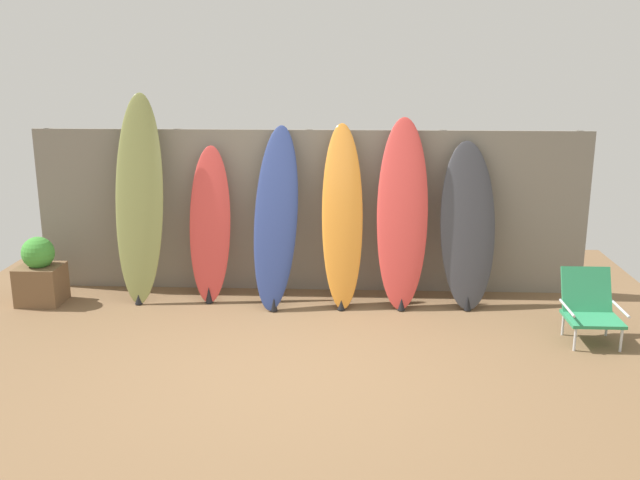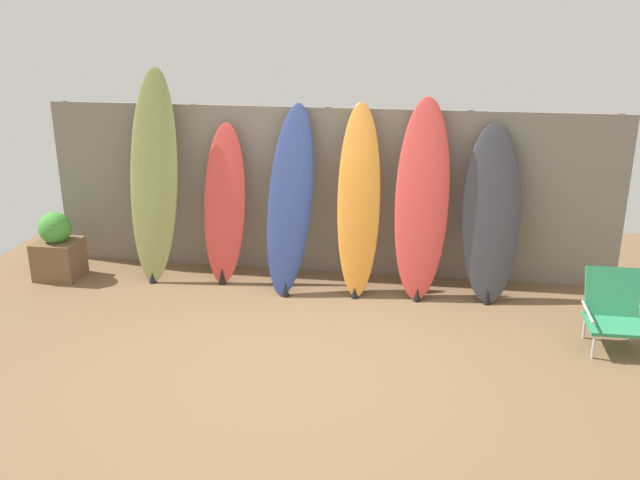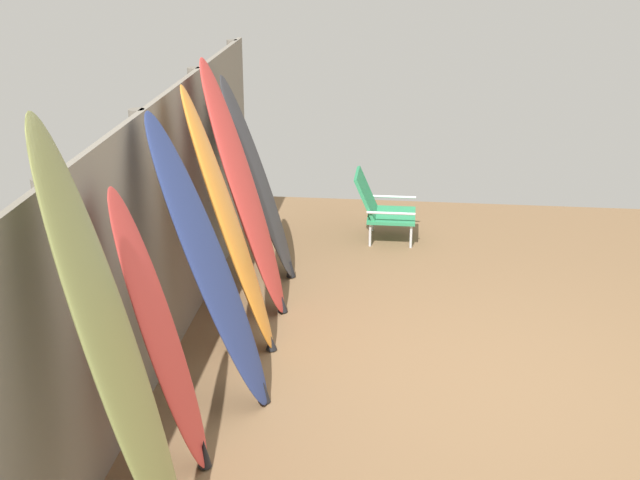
% 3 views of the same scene
% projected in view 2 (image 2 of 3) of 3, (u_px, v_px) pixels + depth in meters
% --- Properties ---
extents(ground, '(7.68, 7.68, 0.00)m').
position_uv_depth(ground, '(295.00, 357.00, 6.03)').
color(ground, brown).
extents(fence_back, '(6.08, 0.11, 1.80)m').
position_uv_depth(fence_back, '(328.00, 192.00, 7.60)').
color(fence_back, gray).
rests_on(fence_back, ground).
extents(surfboard_olive_0, '(0.53, 0.62, 2.21)m').
position_uv_depth(surfboard_olive_0, '(154.00, 177.00, 7.44)').
color(surfboard_olive_0, olive).
rests_on(surfboard_olive_0, ground).
extents(surfboard_red_1, '(0.45, 0.48, 1.65)m').
position_uv_depth(surfboard_red_1, '(224.00, 206.00, 7.45)').
color(surfboard_red_1, '#D13D38').
rests_on(surfboard_red_1, ground).
extents(surfboard_navy_2, '(0.54, 0.79, 1.87)m').
position_uv_depth(surfboard_navy_2, '(290.00, 200.00, 7.21)').
color(surfboard_navy_2, navy).
rests_on(surfboard_navy_2, ground).
extents(surfboard_orange_3, '(0.46, 0.66, 1.90)m').
position_uv_depth(surfboard_orange_3, '(359.00, 201.00, 7.13)').
color(surfboard_orange_3, orange).
rests_on(surfboard_orange_3, ground).
extents(surfboard_red_4, '(0.56, 0.67, 1.96)m').
position_uv_depth(surfboard_red_4, '(422.00, 200.00, 7.05)').
color(surfboard_red_4, '#D13D38').
rests_on(surfboard_red_4, ground).
extents(surfboard_charcoal_5, '(0.59, 0.63, 1.72)m').
position_uv_depth(surfboard_charcoal_5, '(491.00, 214.00, 7.02)').
color(surfboard_charcoal_5, '#38383D').
rests_on(surfboard_charcoal_5, ground).
extents(beach_chair, '(0.50, 0.56, 0.64)m').
position_uv_depth(beach_chair, '(614.00, 310.00, 6.15)').
color(beach_chair, silver).
rests_on(beach_chair, ground).
extents(planter_box, '(0.45, 0.41, 0.73)m').
position_uv_depth(planter_box, '(58.00, 248.00, 7.62)').
color(planter_box, brown).
rests_on(planter_box, ground).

